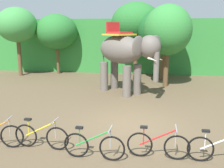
# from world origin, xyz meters

# --- Properties ---
(ground_plane) EXTENTS (80.00, 80.00, 0.00)m
(ground_plane) POSITION_xyz_m (0.00, 0.00, 0.00)
(ground_plane) COLOR brown
(foliage_hedge) EXTENTS (36.00, 6.00, 4.13)m
(foliage_hedge) POSITION_xyz_m (0.00, 13.53, 2.06)
(foliage_hedge) COLOR #338438
(foliage_hedge) RESTS_ON ground
(tree_right) EXTENTS (2.82, 2.82, 4.91)m
(tree_right) POSITION_xyz_m (-8.84, 8.62, 3.65)
(tree_right) COLOR brown
(tree_right) RESTS_ON ground
(tree_center_left) EXTENTS (3.09, 3.09, 4.48)m
(tree_center_left) POSITION_xyz_m (-6.36, 9.82, 3.17)
(tree_center_left) COLOR brown
(tree_center_left) RESTS_ON ground
(tree_far_left) EXTENTS (3.52, 3.52, 5.24)m
(tree_far_left) POSITION_xyz_m (-0.42, 9.68, 3.80)
(tree_far_left) COLOR brown
(tree_far_left) RESTS_ON ground
(tree_left) EXTENTS (3.45, 3.45, 4.82)m
(tree_left) POSITION_xyz_m (1.48, 8.41, 3.30)
(tree_left) COLOR brown
(tree_left) RESTS_ON ground
(tree_center_right) EXTENTS (2.78, 2.78, 4.82)m
(tree_center_right) POSITION_xyz_m (1.57, 6.62, 3.34)
(tree_center_right) COLOR brown
(tree_center_right) RESTS_ON ground
(elephant) EXTENTS (3.83, 3.51, 3.78)m
(elephant) POSITION_xyz_m (-0.73, 4.56, 2.20)
(elephant) COLOR #665E56
(elephant) RESTS_ON ground
(bike_yellow) EXTENTS (1.71, 0.52, 0.92)m
(bike_yellow) POSITION_xyz_m (-2.54, -2.18, 0.39)
(bike_yellow) COLOR black
(bike_yellow) RESTS_ON ground
(bike_green) EXTENTS (1.71, 0.52, 0.92)m
(bike_green) POSITION_xyz_m (-0.87, -2.57, 0.39)
(bike_green) COLOR black
(bike_green) RESTS_ON ground
(bike_red) EXTENTS (1.71, 0.52, 0.92)m
(bike_red) POSITION_xyz_m (0.85, -2.27, 0.39)
(bike_red) COLOR black
(bike_red) RESTS_ON ground
(bike_white) EXTENTS (1.71, 0.52, 0.92)m
(bike_white) POSITION_xyz_m (2.45, -2.30, 0.39)
(bike_white) COLOR black
(bike_white) RESTS_ON ground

